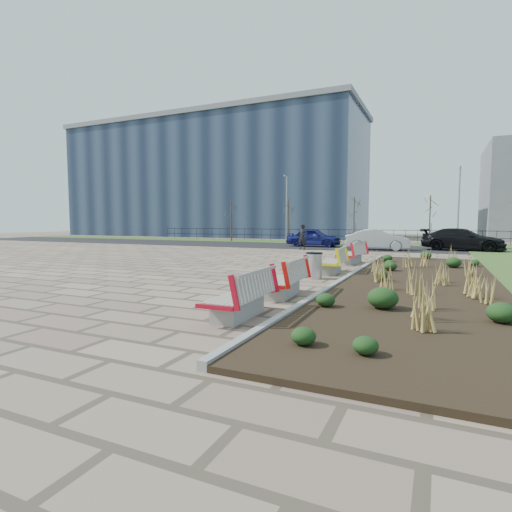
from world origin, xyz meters
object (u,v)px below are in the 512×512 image
at_px(bench_b, 283,278).
at_px(pedestrian, 302,237).
at_px(bench_a, 238,294).
at_px(bench_c, 332,260).
at_px(lamp_east, 459,207).
at_px(car_blue, 314,237).
at_px(car_black, 462,239).
at_px(bench_d, 351,253).
at_px(litter_bin, 314,266).
at_px(lamp_west, 287,210).
at_px(car_silver, 378,240).

relative_size(bench_b, pedestrian, 1.18).
distance_m(bench_a, pedestrian, 20.14).
xyz_separation_m(bench_a, bench_c, (0.00, 7.81, 0.00)).
distance_m(bench_b, lamp_east, 25.22).
bearing_deg(car_blue, car_black, -89.44).
xyz_separation_m(bench_b, car_blue, (-5.17, 20.34, 0.23)).
relative_size(bench_b, bench_d, 1.00).
distance_m(litter_bin, lamp_east, 21.80).
bearing_deg(bench_a, bench_d, 88.50).
bearing_deg(lamp_east, bench_c, -104.51).
distance_m(bench_b, litter_bin, 3.58).
bearing_deg(bench_a, bench_c, 88.50).
distance_m(litter_bin, car_black, 17.65).
relative_size(bench_b, car_blue, 0.50).
bearing_deg(bench_d, pedestrian, 129.85).
height_order(bench_c, bench_d, same).
bearing_deg(car_black, bench_a, 174.85).
bearing_deg(litter_bin, pedestrian, 109.67).
distance_m(bench_a, bench_c, 7.81).
bearing_deg(bench_b, bench_d, 86.84).
height_order(bench_a, lamp_east, lamp_east).
bearing_deg(car_blue, lamp_west, 42.40).
bearing_deg(bench_d, bench_c, -82.25).
bearing_deg(lamp_east, car_silver, -130.89).
xyz_separation_m(litter_bin, car_blue, (-4.98, 16.77, 0.29)).
bearing_deg(pedestrian, car_blue, 107.76).
height_order(bench_d, car_black, car_black).
height_order(litter_bin, lamp_west, lamp_west).
distance_m(car_black, lamp_east, 4.78).
bearing_deg(car_silver, bench_d, 175.89).
bearing_deg(car_black, litter_bin, 169.89).
bearing_deg(bench_a, lamp_east, 78.05).
height_order(pedestrian, car_silver, pedestrian).
bearing_deg(bench_a, bench_b, 88.50).
xyz_separation_m(bench_b, lamp_west, (-9.00, 24.59, 2.54)).
bearing_deg(litter_bin, car_blue, 106.52).
bearing_deg(bench_c, car_blue, 104.76).
xyz_separation_m(bench_b, bench_d, (0.00, 9.03, 0.00)).
bearing_deg(lamp_east, bench_a, -100.44).
relative_size(litter_bin, car_blue, 0.21).
distance_m(bench_d, lamp_west, 18.15).
bearing_deg(litter_bin, lamp_east, 76.13).
relative_size(bench_d, car_silver, 0.49).
distance_m(bench_c, lamp_west, 21.46).
relative_size(litter_bin, pedestrian, 0.50).
distance_m(litter_bin, lamp_west, 22.94).
xyz_separation_m(bench_a, car_silver, (-0.12, 21.22, 0.22)).
distance_m(car_black, lamp_west, 14.94).
distance_m(bench_a, car_blue, 23.46).
bearing_deg(lamp_west, pedestrian, -62.18).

